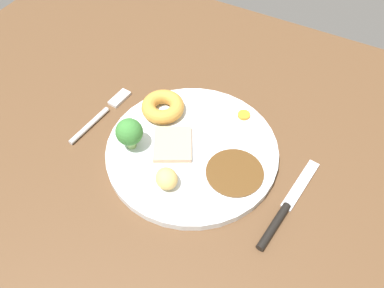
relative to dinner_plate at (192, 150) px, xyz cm
name	(u,v)px	position (x,y,z in cm)	size (l,w,h in cm)	color
dining_table	(197,152)	(0.02, 1.70, -2.50)	(120.00, 84.00, 3.60)	brown
dinner_plate	(192,150)	(0.00, 0.00, 0.00)	(28.52, 28.52, 1.40)	white
gravy_pool	(235,172)	(8.29, -1.23, 0.85)	(9.16, 9.16, 0.30)	#563819
meat_slice_main	(173,144)	(-3.03, -1.11, 1.10)	(7.14, 6.19, 0.80)	tan
yorkshire_pudding	(163,107)	(-8.39, 4.74, 1.97)	(7.59, 7.59, 2.55)	#C68938
roast_potato_left	(168,179)	(0.26, -8.08, 2.25)	(3.73, 3.33, 3.10)	#D8B260
carrot_coin_front	(244,115)	(4.65, 10.62, 0.95)	(2.21, 2.21, 0.50)	orange
broccoli_floret	(129,132)	(-9.00, -4.36, 4.08)	(4.44, 4.44, 5.74)	#8CB766
fork	(102,114)	(-18.41, -0.14, -0.31)	(2.70, 15.32, 0.90)	silver
knife	(284,210)	(17.39, -3.17, -0.25)	(3.74, 18.54, 1.20)	black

